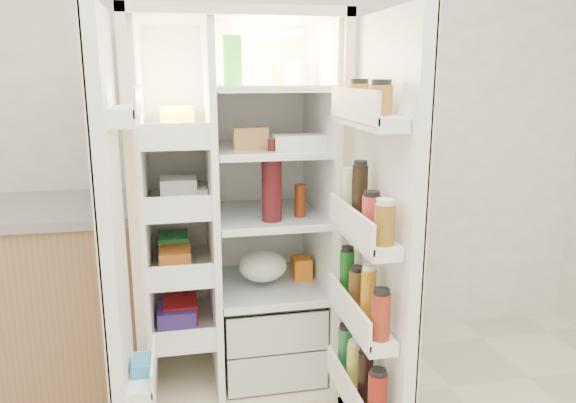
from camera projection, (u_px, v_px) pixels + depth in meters
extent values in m
cube|color=white|center=(253.00, 111.00, 2.90)|extent=(4.00, 0.02, 2.70)
cube|color=beige|center=(229.00, 197.00, 2.90)|extent=(0.92, 0.04, 1.80)
cube|color=beige|center=(140.00, 217.00, 2.50)|extent=(0.04, 0.70, 1.80)
cube|color=beige|center=(325.00, 208.00, 2.68)|extent=(0.04, 0.70, 1.80)
cube|color=beige|center=(231.00, 18.00, 2.39)|extent=(0.92, 0.70, 0.04)
cube|color=beige|center=(239.00, 375.00, 2.79)|extent=(0.92, 0.70, 0.08)
cube|color=white|center=(229.00, 195.00, 2.87)|extent=(0.84, 0.02, 1.68)
cube|color=white|center=(146.00, 212.00, 2.50)|extent=(0.02, 0.62, 1.68)
cube|color=white|center=(319.00, 204.00, 2.67)|extent=(0.02, 0.62, 1.68)
cube|color=white|center=(212.00, 209.00, 2.56)|extent=(0.03, 0.62, 1.68)
cube|color=silver|center=(269.00, 348.00, 2.76)|extent=(0.47, 0.52, 0.19)
cube|color=silver|center=(269.00, 311.00, 2.72)|extent=(0.47, 0.52, 0.19)
cube|color=#FFD18C|center=(264.00, 33.00, 2.48)|extent=(0.30, 0.30, 0.02)
cube|color=white|center=(184.00, 324.00, 2.66)|extent=(0.28, 0.58, 0.02)
cube|color=white|center=(181.00, 266.00, 2.59)|extent=(0.28, 0.58, 0.02)
cube|color=white|center=(178.00, 205.00, 2.53)|extent=(0.28, 0.58, 0.02)
cube|color=white|center=(175.00, 140.00, 2.46)|extent=(0.28, 0.58, 0.02)
cube|color=silver|center=(268.00, 285.00, 2.71)|extent=(0.49, 0.58, 0.01)
cube|color=silver|center=(267.00, 214.00, 2.62)|extent=(0.49, 0.58, 0.01)
cube|color=silver|center=(267.00, 148.00, 2.55)|extent=(0.49, 0.58, 0.02)
cube|color=silver|center=(266.00, 87.00, 2.49)|extent=(0.49, 0.58, 0.02)
cube|color=red|center=(183.00, 312.00, 2.65)|extent=(0.16, 0.20, 0.10)
cube|color=#258745|center=(180.00, 252.00, 2.58)|extent=(0.14, 0.18, 0.12)
cube|color=silver|center=(178.00, 195.00, 2.52)|extent=(0.20, 0.22, 0.07)
cube|color=gold|center=(174.00, 122.00, 2.44)|extent=(0.15, 0.16, 0.14)
cube|color=#5939AC|center=(183.00, 313.00, 2.65)|extent=(0.18, 0.20, 0.09)
cube|color=orange|center=(180.00, 254.00, 2.58)|extent=(0.14, 0.18, 0.10)
cube|color=silver|center=(177.00, 190.00, 2.51)|extent=(0.16, 0.16, 0.12)
sphere|color=orange|center=(247.00, 369.00, 2.68)|extent=(0.07, 0.07, 0.07)
sphere|color=orange|center=(264.00, 363.00, 2.73)|extent=(0.07, 0.07, 0.07)
sphere|color=orange|center=(285.00, 365.00, 2.71)|extent=(0.07, 0.07, 0.07)
sphere|color=orange|center=(253.00, 354.00, 2.82)|extent=(0.07, 0.07, 0.07)
sphere|color=orange|center=(273.00, 354.00, 2.82)|extent=(0.07, 0.07, 0.07)
sphere|color=orange|center=(293.00, 356.00, 2.80)|extent=(0.07, 0.07, 0.07)
ellipsoid|color=#3B7828|center=(268.00, 307.00, 2.73)|extent=(0.26, 0.24, 0.11)
cylinder|color=#470F14|center=(272.00, 190.00, 2.46)|extent=(0.09, 0.09, 0.28)
cylinder|color=#67240B|center=(300.00, 201.00, 2.55)|extent=(0.05, 0.05, 0.15)
cube|color=green|center=(232.00, 61.00, 2.34)|extent=(0.07, 0.07, 0.21)
cylinder|color=white|center=(297.00, 74.00, 2.51)|extent=(0.12, 0.12, 0.11)
cylinder|color=#AB8B27|center=(279.00, 76.00, 2.59)|extent=(0.06, 0.06, 0.08)
cube|color=white|center=(302.00, 142.00, 2.47)|extent=(0.26, 0.11, 0.07)
cube|color=tan|center=(250.00, 138.00, 2.48)|extent=(0.16, 0.09, 0.10)
ellipsoid|color=silver|center=(263.00, 272.00, 2.65)|extent=(0.23, 0.21, 0.15)
cube|color=orange|center=(302.00, 268.00, 2.77)|extent=(0.09, 0.11, 0.11)
cube|color=white|center=(114.00, 256.00, 1.97)|extent=(0.05, 0.40, 1.72)
cube|color=beige|center=(107.00, 256.00, 1.96)|extent=(0.01, 0.40, 1.72)
cube|color=white|center=(142.00, 378.00, 2.09)|extent=(0.09, 0.32, 0.06)
cube|color=white|center=(125.00, 116.00, 1.87)|extent=(0.09, 0.32, 0.06)
cube|color=#338CCC|center=(142.00, 371.00, 2.09)|extent=(0.07, 0.12, 0.10)
cube|color=white|center=(384.00, 246.00, 2.08)|extent=(0.05, 0.58, 1.72)
cube|color=beige|center=(391.00, 246.00, 2.08)|extent=(0.01, 0.58, 1.72)
cube|color=white|center=(358.00, 398.00, 2.21)|extent=(0.11, 0.50, 0.05)
cube|color=white|center=(361.00, 321.00, 2.13)|extent=(0.11, 0.50, 0.05)
cube|color=white|center=(364.00, 235.00, 2.05)|extent=(0.11, 0.50, 0.05)
cube|color=white|center=(368.00, 120.00, 1.95)|extent=(0.11, 0.50, 0.05)
cylinder|color=maroon|center=(377.00, 399.00, 1.99)|extent=(0.07, 0.07, 0.20)
cylinder|color=black|center=(365.00, 377.00, 2.11)|extent=(0.06, 0.06, 0.22)
cylinder|color=gold|center=(354.00, 365.00, 2.24)|extent=(0.06, 0.06, 0.18)
cylinder|color=#256F39|center=(345.00, 349.00, 2.36)|extent=(0.06, 0.06, 0.19)
cylinder|color=maroon|center=(381.00, 316.00, 1.91)|extent=(0.07, 0.07, 0.17)
cylinder|color=#BF7A16|center=(368.00, 297.00, 2.03)|extent=(0.06, 0.06, 0.21)
cylinder|color=#5A3916|center=(357.00, 290.00, 2.16)|extent=(0.07, 0.07, 0.16)
cylinder|color=#125215|center=(347.00, 274.00, 2.28)|extent=(0.06, 0.06, 0.20)
cylinder|color=brown|center=(384.00, 225.00, 1.84)|extent=(0.07, 0.07, 0.14)
cylinder|color=#B92F33|center=(371.00, 215.00, 1.96)|extent=(0.07, 0.07, 0.14)
cylinder|color=black|center=(360.00, 195.00, 2.07)|extent=(0.06, 0.06, 0.23)
cylinder|color=beige|center=(349.00, 194.00, 2.20)|extent=(0.06, 0.06, 0.18)
cylinder|color=brown|center=(381.00, 100.00, 1.82)|extent=(0.08, 0.08, 0.10)
cylinder|color=#9D661C|center=(359.00, 97.00, 2.03)|extent=(0.08, 0.08, 0.10)
cube|color=#96704B|center=(4.00, 309.00, 2.57)|extent=(1.28, 0.66, 0.92)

